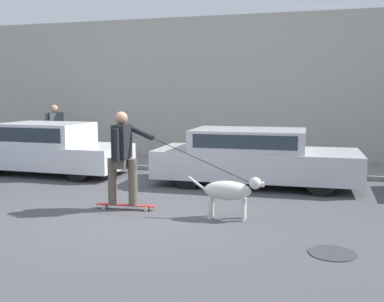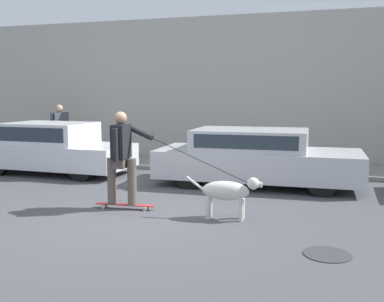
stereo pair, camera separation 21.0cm
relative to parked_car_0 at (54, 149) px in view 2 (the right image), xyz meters
name	(u,v)px [view 2 (the right image)]	position (x,y,z in m)	size (l,w,h in m)	color
ground_plane	(136,216)	(3.71, -3.18, -0.63)	(36.00, 36.00, 0.00)	#47474C
back_wall	(224,90)	(3.71, 3.35, 1.53)	(32.00, 0.30, 4.32)	#ADA89E
sidewalk_curb	(214,165)	(3.71, 2.16, -0.58)	(30.00, 2.03, 0.11)	gray
parked_car_0	(54,149)	(0.00, 0.00, 0.00)	(3.94, 1.81, 1.30)	black
parked_car_1	(256,157)	(5.24, 0.00, -0.01)	(4.51, 1.93, 1.26)	black
dog	(228,191)	(5.24, -2.91, -0.17)	(1.26, 0.35, 0.71)	beige
skateboarder	(122,154)	(3.31, -2.82, 0.35)	(2.85, 0.66, 1.74)	beige
pedestrian_with_bag	(59,128)	(-1.07, 1.88, 0.36)	(0.43, 0.66, 1.60)	brown
manhole_cover	(327,254)	(6.82, -4.16, -0.63)	(0.61, 0.61, 0.01)	#38383D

